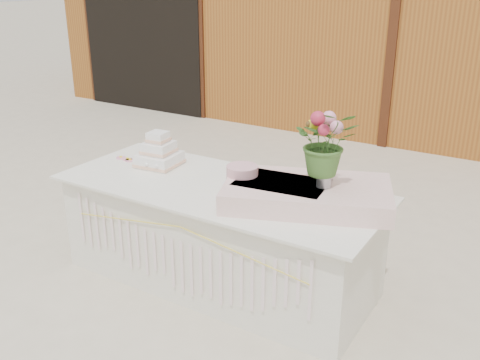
% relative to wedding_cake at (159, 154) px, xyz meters
% --- Properties ---
extents(ground, '(80.00, 80.00, 0.00)m').
position_rel_wedding_cake_xyz_m(ground, '(0.65, -0.13, -0.86)').
color(ground, beige).
rests_on(ground, ground).
extents(barn, '(12.60, 4.60, 3.30)m').
position_rel_wedding_cake_xyz_m(barn, '(0.64, 5.87, 0.81)').
color(barn, '#975B1F').
rests_on(barn, ground).
extents(cake_table, '(2.40, 1.00, 0.77)m').
position_rel_wedding_cake_xyz_m(cake_table, '(0.65, -0.13, -0.48)').
color(cake_table, silver).
rests_on(cake_table, ground).
extents(wedding_cake, '(0.33, 0.33, 0.28)m').
position_rel_wedding_cake_xyz_m(wedding_cake, '(0.00, 0.00, 0.00)').
color(wedding_cake, white).
rests_on(wedding_cake, cake_table).
extents(pink_cake_stand, '(0.28, 0.28, 0.20)m').
position_rel_wedding_cake_xyz_m(pink_cake_stand, '(0.86, -0.15, 0.02)').
color(pink_cake_stand, white).
rests_on(pink_cake_stand, cake_table).
extents(satin_runner, '(1.24, 0.98, 0.14)m').
position_rel_wedding_cake_xyz_m(satin_runner, '(1.32, -0.07, -0.03)').
color(satin_runner, '#FFD4CD').
rests_on(satin_runner, cake_table).
extents(flower_vase, '(0.10, 0.10, 0.13)m').
position_rel_wedding_cake_xyz_m(flower_vase, '(1.42, -0.06, 0.11)').
color(flower_vase, '#A5A5A9').
rests_on(flower_vase, satin_runner).
extents(bouquet, '(0.50, 0.47, 0.43)m').
position_rel_wedding_cake_xyz_m(bouquet, '(1.42, -0.06, 0.39)').
color(bouquet, '#3F6A2A').
rests_on(bouquet, flower_vase).
extents(loose_flowers, '(0.22, 0.40, 0.02)m').
position_rel_wedding_cake_xyz_m(loose_flowers, '(-0.33, 0.01, -0.08)').
color(loose_flowers, pink).
rests_on(loose_flowers, cake_table).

